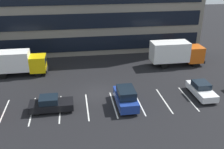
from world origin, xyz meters
name	(u,v)px	position (x,y,z in m)	size (l,w,h in m)	color
ground_plane	(98,93)	(0.00, 0.00, 0.00)	(120.00, 120.00, 0.00)	black
lot_markings	(101,106)	(0.00, -2.85, 0.00)	(19.74, 5.40, 0.01)	silver
box_truck_orange	(176,52)	(12.02, 6.85, 2.00)	(7.68, 2.54, 3.56)	#D85914
box_truck_yellow	(17,62)	(-9.85, 6.74, 1.86)	(7.12, 2.36, 3.30)	yellow
sedan_black	(51,104)	(-5.05, -3.02, 0.74)	(4.40, 1.84, 1.58)	black
suv_navy	(126,97)	(2.62, -3.23, 1.00)	(1.94, 4.57, 2.06)	navy
sedan_white	(201,90)	(11.46, -2.38, 0.75)	(1.85, 4.42, 1.58)	white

